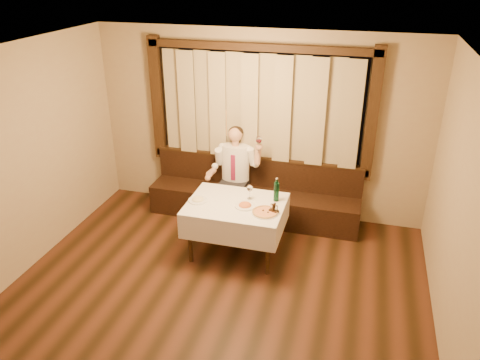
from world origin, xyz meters
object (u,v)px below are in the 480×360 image
(dining_table, at_px, (236,210))
(cruet_caddy, at_px, (274,209))
(pizza, at_px, (265,212))
(green_bottle, at_px, (276,191))
(pasta_red, at_px, (245,204))
(seated_man, at_px, (235,167))
(pasta_cream, at_px, (198,198))
(banquette, at_px, (254,198))

(dining_table, bearing_deg, cruet_caddy, -12.35)
(pizza, bearing_deg, green_bottle, 79.70)
(pasta_red, relative_size, cruet_caddy, 1.99)
(green_bottle, bearing_deg, seated_man, 137.00)
(seated_man, bearing_deg, green_bottle, -43.00)
(green_bottle, distance_m, seated_man, 1.07)
(pizza, relative_size, cruet_caddy, 2.52)
(pasta_cream, height_order, green_bottle, green_bottle)
(pasta_red, bearing_deg, green_bottle, 36.41)
(cruet_caddy, bearing_deg, green_bottle, 117.65)
(seated_man, bearing_deg, cruet_caddy, -52.12)
(banquette, relative_size, pizza, 9.36)
(pasta_cream, distance_m, seated_man, 1.03)
(dining_table, relative_size, seated_man, 0.88)
(cruet_caddy, height_order, seated_man, seated_man)
(banquette, relative_size, seated_man, 2.22)
(banquette, xyz_separation_m, pasta_red, (0.14, -1.08, 0.48))
(cruet_caddy, relative_size, seated_man, 0.09)
(seated_man, bearing_deg, pasta_red, -66.76)
(cruet_caddy, bearing_deg, seated_man, 148.99)
(dining_table, height_order, cruet_caddy, cruet_caddy)
(pasta_cream, height_order, cruet_caddy, cruet_caddy)
(banquette, xyz_separation_m, pizza, (0.43, -1.18, 0.46))
(dining_table, height_order, pasta_cream, pasta_cream)
(dining_table, distance_m, green_bottle, 0.59)
(pasta_cream, relative_size, cruet_caddy, 1.88)
(banquette, distance_m, pasta_cream, 1.30)
(banquette, distance_m, pasta_red, 1.19)
(dining_table, bearing_deg, seated_man, 107.05)
(cruet_caddy, bearing_deg, pasta_cream, -161.45)
(pasta_cream, relative_size, green_bottle, 0.77)
(banquette, distance_m, cruet_caddy, 1.35)
(dining_table, xyz_separation_m, green_bottle, (0.49, 0.21, 0.25))
(dining_table, relative_size, green_bottle, 3.86)
(pasta_red, distance_m, pasta_cream, 0.64)
(pizza, height_order, pasta_cream, pasta_cream)
(pizza, distance_m, pasta_red, 0.31)
(pasta_cream, relative_size, seated_man, 0.18)
(dining_table, height_order, pizza, pizza)
(pizza, bearing_deg, cruet_caddy, 23.28)
(banquette, relative_size, pasta_red, 11.86)
(pasta_cream, bearing_deg, dining_table, 7.90)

